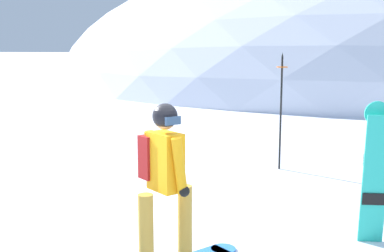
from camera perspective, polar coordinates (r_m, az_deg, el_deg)
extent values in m
ellipsoid|color=silver|center=(34.73, 20.70, 4.98)|extent=(40.83, 36.75, 16.13)
cylinder|color=blue|center=(5.71, 3.63, -14.00)|extent=(0.28, 0.28, 0.02)
cylinder|color=#BC8E33|center=(5.23, -0.82, -11.24)|extent=(0.15, 0.15, 0.82)
cylinder|color=#BC8E33|center=(4.97, -5.32, -12.39)|extent=(0.15, 0.15, 0.82)
cube|color=#F4A314|center=(4.89, -3.08, -4.13)|extent=(0.41, 0.41, 0.58)
cylinder|color=#F4A314|center=(5.07, -4.58, -3.65)|extent=(0.20, 0.19, 0.57)
cylinder|color=#F4A314|center=(4.71, -1.46, -4.65)|extent=(0.20, 0.19, 0.57)
sphere|color=black|center=(5.17, -4.30, -6.25)|extent=(0.11, 0.11, 0.11)
sphere|color=black|center=(4.78, -0.92, -7.53)|extent=(0.11, 0.11, 0.11)
cube|color=maroon|center=(5.04, -4.40, -3.49)|extent=(0.33, 0.32, 0.44)
cube|color=maroon|center=(5.14, -5.01, -4.16)|extent=(0.19, 0.18, 0.20)
sphere|color=tan|center=(4.81, -3.13, 0.80)|extent=(0.21, 0.21, 0.21)
sphere|color=black|center=(4.80, -3.13, 1.15)|extent=(0.25, 0.25, 0.25)
cube|color=navy|center=(4.70, -2.21, 0.61)|extent=(0.14, 0.14, 0.08)
cube|color=#23B7A3|center=(5.99, 20.35, -5.90)|extent=(0.28, 0.17, 1.52)
cylinder|color=#23B7A3|center=(5.92, 20.59, 1.37)|extent=(0.28, 0.05, 0.28)
cube|color=black|center=(5.97, 20.40, -3.79)|extent=(0.25, 0.08, 0.15)
cube|color=black|center=(6.08, 20.16, -7.83)|extent=(0.25, 0.08, 0.15)
cylinder|color=black|center=(9.14, 10.20, 1.38)|extent=(0.04, 0.04, 2.06)
cylinder|color=orange|center=(9.06, 10.36, 6.72)|extent=(0.20, 0.20, 0.02)
cone|color=black|center=(9.05, 10.40, 8.11)|extent=(0.04, 0.04, 0.08)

